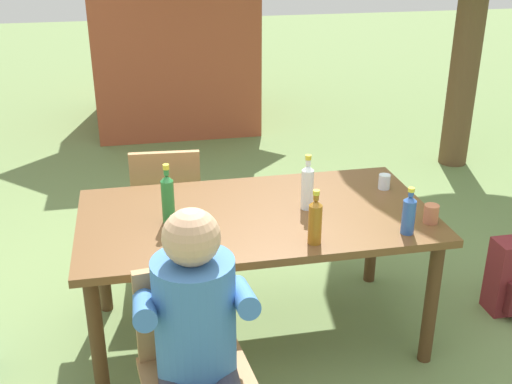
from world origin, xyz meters
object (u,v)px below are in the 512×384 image
at_px(bottle_clear, 307,186).
at_px(cup_glass, 384,182).
at_px(chair_near_left, 194,360).
at_px(bottle_blue, 409,214).
at_px(dining_table, 256,227).
at_px(chair_far_left, 168,202).
at_px(bottle_amber, 315,221).
at_px(bottle_green, 168,198).
at_px(cup_terracotta, 431,214).
at_px(person_in_white_shirt, 198,343).
at_px(brick_kiosk, 170,3).

relative_size(bottle_clear, cup_glass, 3.55).
bearing_deg(chair_near_left, bottle_blue, 21.37).
height_order(bottle_clear, cup_glass, bottle_clear).
bearing_deg(bottle_blue, dining_table, 151.88).
bearing_deg(chair_near_left, chair_far_left, 89.88).
xyz_separation_m(dining_table, bottle_clear, (0.27, 0.01, 0.21)).
distance_m(bottle_blue, bottle_clear, 0.54).
bearing_deg(cup_glass, bottle_amber, -136.23).
bearing_deg(cup_glass, bottle_blue, -100.27).
height_order(dining_table, bottle_green, bottle_green).
height_order(chair_near_left, bottle_amber, bottle_amber).
xyz_separation_m(bottle_clear, cup_terracotta, (0.56, -0.28, -0.08)).
relative_size(bottle_blue, cup_terracotta, 2.50).
height_order(chair_near_left, chair_far_left, same).
distance_m(chair_near_left, bottle_green, 0.87).
xyz_separation_m(person_in_white_shirt, cup_glass, (1.17, 1.07, 0.13)).
relative_size(bottle_amber, cup_terracotta, 2.84).
xyz_separation_m(chair_near_left, bottle_clear, (0.69, 0.79, 0.38)).
bearing_deg(person_in_white_shirt, bottle_clear, 52.98).
xyz_separation_m(person_in_white_shirt, bottle_green, (-0.04, 0.88, 0.22)).
relative_size(person_in_white_shirt, bottle_clear, 3.97).
bearing_deg(bottle_blue, chair_far_left, 133.49).
distance_m(bottle_clear, cup_glass, 0.53).
bearing_deg(chair_far_left, dining_table, -62.24).
bearing_deg(bottle_amber, chair_far_left, 118.18).
height_order(chair_near_left, bottle_clear, bottle_clear).
xyz_separation_m(bottle_amber, bottle_green, (-0.65, 0.36, 0.02)).
bearing_deg(chair_near_left, bottle_clear, 48.99).
height_order(bottle_green, bottle_clear, bottle_green).
distance_m(bottle_blue, brick_kiosk, 4.65).
distance_m(chair_near_left, person_in_white_shirt, 0.20).
distance_m(person_in_white_shirt, bottle_amber, 0.83).
height_order(person_in_white_shirt, bottle_amber, person_in_white_shirt).
height_order(person_in_white_shirt, brick_kiosk, brick_kiosk).
distance_m(chair_far_left, cup_terracotta, 1.66).
bearing_deg(brick_kiosk, person_in_white_shirt, -93.46).
bearing_deg(bottle_amber, bottle_green, 151.19).
xyz_separation_m(dining_table, brick_kiosk, (-0.10, 4.20, 0.63)).
bearing_deg(bottle_clear, person_in_white_shirt, -127.02).
xyz_separation_m(bottle_blue, bottle_clear, (-0.40, 0.37, 0.03)).
relative_size(dining_table, cup_terracotta, 19.10).
relative_size(person_in_white_shirt, bottle_green, 3.83).
bearing_deg(bottle_clear, bottle_amber, -100.31).
relative_size(chair_far_left, bottle_green, 2.82).
xyz_separation_m(person_in_white_shirt, cup_terracotta, (1.24, 0.62, 0.13)).
height_order(person_in_white_shirt, bottle_clear, person_in_white_shirt).
bearing_deg(chair_near_left, cup_glass, 38.95).
distance_m(bottle_amber, bottle_clear, 0.38).
bearing_deg(person_in_white_shirt, brick_kiosk, 86.54).
distance_m(chair_near_left, bottle_blue, 1.22).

